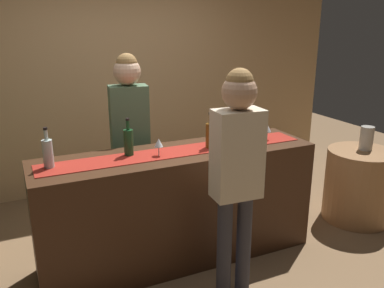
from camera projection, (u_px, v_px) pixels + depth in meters
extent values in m
plane|color=brown|center=(179.00, 256.00, 3.57)|extent=(10.00, 10.00, 0.00)
cube|color=tan|center=(115.00, 68.00, 4.79)|extent=(6.00, 0.12, 2.90)
cube|color=#3D2314|center=(178.00, 206.00, 3.43)|extent=(2.32, 0.60, 0.97)
cube|color=maroon|center=(178.00, 151.00, 3.28)|extent=(2.21, 0.28, 0.01)
cylinder|color=#B2C6C1|center=(48.00, 154.00, 2.90)|extent=(0.07, 0.07, 0.21)
cylinder|color=#B2C6C1|center=(46.00, 135.00, 2.85)|extent=(0.03, 0.03, 0.08)
cylinder|color=black|center=(45.00, 129.00, 2.84)|extent=(0.03, 0.03, 0.02)
cylinder|color=#194723|center=(129.00, 143.00, 3.17)|extent=(0.07, 0.07, 0.21)
cylinder|color=#194723|center=(128.00, 125.00, 3.12)|extent=(0.03, 0.03, 0.08)
cylinder|color=black|center=(127.00, 119.00, 3.11)|extent=(0.03, 0.03, 0.02)
cylinder|color=brown|center=(210.00, 136.00, 3.35)|extent=(0.07, 0.07, 0.21)
cylinder|color=brown|center=(210.00, 119.00, 3.31)|extent=(0.03, 0.03, 0.08)
cylinder|color=black|center=(210.00, 114.00, 3.30)|extent=(0.03, 0.03, 0.02)
cylinder|color=silver|center=(267.00, 140.00, 3.61)|extent=(0.06, 0.06, 0.00)
cylinder|color=silver|center=(267.00, 136.00, 3.60)|extent=(0.01, 0.01, 0.08)
cone|color=silver|center=(267.00, 128.00, 3.58)|extent=(0.07, 0.07, 0.06)
cylinder|color=silver|center=(159.00, 156.00, 3.18)|extent=(0.06, 0.06, 0.00)
cylinder|color=silver|center=(159.00, 151.00, 3.17)|extent=(0.01, 0.01, 0.08)
cone|color=silver|center=(159.00, 143.00, 3.15)|extent=(0.07, 0.07, 0.06)
cylinder|color=#26262B|center=(141.00, 193.00, 3.89)|extent=(0.11, 0.11, 0.80)
cylinder|color=#26262B|center=(124.00, 195.00, 3.84)|extent=(0.11, 0.11, 0.80)
cube|color=#4C6B4C|center=(129.00, 121.00, 3.65)|extent=(0.36, 0.24, 0.64)
sphere|color=#DBAD89|center=(127.00, 72.00, 3.52)|extent=(0.24, 0.24, 0.24)
sphere|color=olive|center=(127.00, 64.00, 3.50)|extent=(0.19, 0.19, 0.19)
cylinder|color=#33333D|center=(224.00, 248.00, 2.96)|extent=(0.11, 0.11, 0.79)
cylinder|color=#33333D|center=(244.00, 243.00, 3.02)|extent=(0.11, 0.11, 0.79)
cube|color=beige|center=(237.00, 154.00, 2.78)|extent=(0.35, 0.22, 0.63)
sphere|color=tan|center=(239.00, 92.00, 2.66)|extent=(0.24, 0.24, 0.24)
sphere|color=olive|center=(240.00, 82.00, 2.64)|extent=(0.19, 0.19, 0.19)
cylinder|color=#996B42|center=(359.00, 185.00, 4.15)|extent=(0.68, 0.68, 0.74)
cylinder|color=#A8A399|center=(367.00, 138.00, 4.05)|extent=(0.13, 0.13, 0.24)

